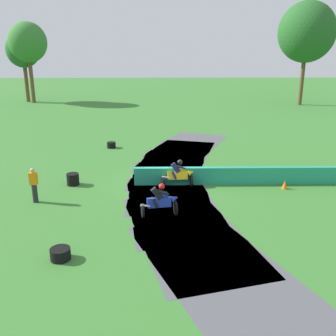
{
  "coord_description": "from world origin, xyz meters",
  "views": [
    {
      "loc": [
        -0.28,
        -18.97,
        7.05
      ],
      "look_at": [
        0.0,
        -0.07,
        0.9
      ],
      "focal_mm": 42.15,
      "sensor_mm": 36.0,
      "label": 1
    }
  ],
  "objects_px": {
    "tire_stack_mid_a": "(73,179)",
    "tire_stack_mid_b": "(60,254)",
    "traffic_cone": "(285,185)",
    "motorcycle_chase_blue": "(161,201)",
    "motorcycle_lead_yellow": "(179,174)",
    "tire_stack_near": "(111,145)",
    "track_marshal": "(34,185)"
  },
  "relations": [
    {
      "from": "tire_stack_mid_a",
      "to": "tire_stack_mid_b",
      "type": "height_order",
      "value": "tire_stack_mid_a"
    },
    {
      "from": "tire_stack_mid_a",
      "to": "traffic_cone",
      "type": "height_order",
      "value": "tire_stack_mid_a"
    },
    {
      "from": "traffic_cone",
      "to": "motorcycle_chase_blue",
      "type": "bearing_deg",
      "value": -154.01
    },
    {
      "from": "motorcycle_lead_yellow",
      "to": "tire_stack_near",
      "type": "height_order",
      "value": "motorcycle_lead_yellow"
    },
    {
      "from": "tire_stack_near",
      "to": "tire_stack_mid_b",
      "type": "bearing_deg",
      "value": -89.83
    },
    {
      "from": "track_marshal",
      "to": "tire_stack_mid_a",
      "type": "bearing_deg",
      "value": 61.08
    },
    {
      "from": "tire_stack_near",
      "to": "motorcycle_lead_yellow",
      "type": "bearing_deg",
      "value": -60.1
    },
    {
      "from": "tire_stack_mid_b",
      "to": "traffic_cone",
      "type": "height_order",
      "value": "traffic_cone"
    },
    {
      "from": "motorcycle_chase_blue",
      "to": "traffic_cone",
      "type": "bearing_deg",
      "value": 25.99
    },
    {
      "from": "tire_stack_mid_a",
      "to": "motorcycle_lead_yellow",
      "type": "bearing_deg",
      "value": -2.86
    },
    {
      "from": "motorcycle_chase_blue",
      "to": "tire_stack_mid_b",
      "type": "height_order",
      "value": "motorcycle_chase_blue"
    },
    {
      "from": "tire_stack_mid_a",
      "to": "tire_stack_mid_b",
      "type": "relative_size",
      "value": 0.91
    },
    {
      "from": "tire_stack_mid_a",
      "to": "traffic_cone",
      "type": "distance_m",
      "value": 10.66
    },
    {
      "from": "motorcycle_chase_blue",
      "to": "tire_stack_near",
      "type": "bearing_deg",
      "value": 107.3
    },
    {
      "from": "motorcycle_chase_blue",
      "to": "tire_stack_mid_b",
      "type": "bearing_deg",
      "value": -134.05
    },
    {
      "from": "motorcycle_chase_blue",
      "to": "track_marshal",
      "type": "distance_m",
      "value": 5.91
    },
    {
      "from": "tire_stack_mid_b",
      "to": "traffic_cone",
      "type": "relative_size",
      "value": 1.56
    },
    {
      "from": "motorcycle_chase_blue",
      "to": "tire_stack_mid_a",
      "type": "distance_m",
      "value": 5.84
    },
    {
      "from": "motorcycle_chase_blue",
      "to": "traffic_cone",
      "type": "distance_m",
      "value": 6.85
    },
    {
      "from": "track_marshal",
      "to": "traffic_cone",
      "type": "bearing_deg",
      "value": 7.22
    },
    {
      "from": "tire_stack_near",
      "to": "tire_stack_mid_a",
      "type": "height_order",
      "value": "tire_stack_mid_a"
    },
    {
      "from": "track_marshal",
      "to": "tire_stack_mid_b",
      "type": "bearing_deg",
      "value": -64.74
    },
    {
      "from": "tire_stack_mid_b",
      "to": "track_marshal",
      "type": "bearing_deg",
      "value": 115.26
    },
    {
      "from": "tire_stack_mid_b",
      "to": "motorcycle_chase_blue",
      "type": "bearing_deg",
      "value": 45.95
    },
    {
      "from": "tire_stack_near",
      "to": "tire_stack_mid_b",
      "type": "distance_m",
      "value": 14.45
    },
    {
      "from": "tire_stack_near",
      "to": "traffic_cone",
      "type": "xyz_separation_m",
      "value": [
        9.56,
        -7.97,
        0.02
      ]
    },
    {
      "from": "tire_stack_near",
      "to": "traffic_cone",
      "type": "relative_size",
      "value": 1.35
    },
    {
      "from": "motorcycle_lead_yellow",
      "to": "tire_stack_mid_b",
      "type": "bearing_deg",
      "value": -121.65
    },
    {
      "from": "motorcycle_lead_yellow",
      "to": "track_marshal",
      "type": "height_order",
      "value": "track_marshal"
    },
    {
      "from": "tire_stack_mid_b",
      "to": "track_marshal",
      "type": "distance_m",
      "value": 5.54
    },
    {
      "from": "motorcycle_lead_yellow",
      "to": "motorcycle_chase_blue",
      "type": "bearing_deg",
      "value": -104.69
    },
    {
      "from": "traffic_cone",
      "to": "tire_stack_mid_a",
      "type": "bearing_deg",
      "value": 176.09
    }
  ]
}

